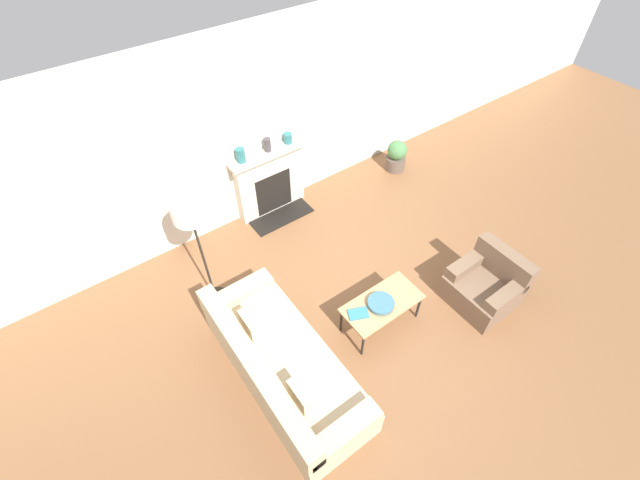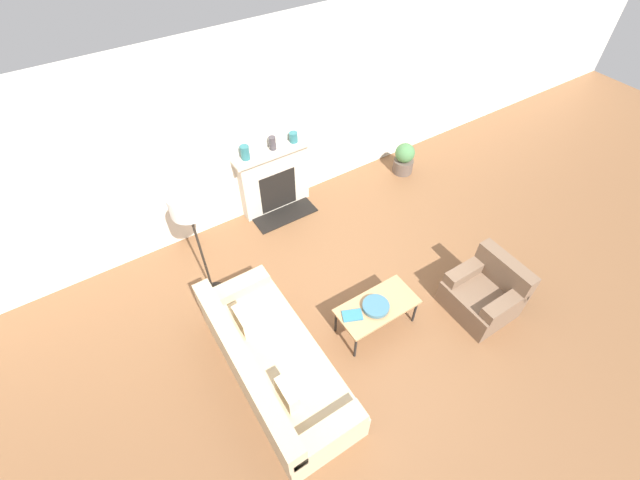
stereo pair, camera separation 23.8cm
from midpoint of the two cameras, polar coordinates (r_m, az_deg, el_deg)
The scene contains 13 objects.
ground_plane at distance 5.70m, azimuth 7.23°, elevation -11.15°, with size 18.00×18.00×0.00m, color brown.
wall_back at distance 6.32m, azimuth -7.37°, elevation 14.54°, with size 18.00×0.06×2.90m.
fireplace at distance 6.79m, azimuth -5.03°, elevation 7.91°, with size 1.25×0.59×1.11m.
couch at distance 5.08m, azimuth -4.93°, elevation -16.12°, with size 0.94×2.29×0.79m.
armchair_near at distance 6.01m, azimuth 22.16°, elevation -6.58°, with size 0.76×0.81×0.79m.
coffee_table at distance 5.37m, azimuth 8.91°, elevation -8.89°, with size 1.01×0.50×0.45m.
bowl at distance 5.28m, azimuth 8.75°, elevation -8.75°, with size 0.33×0.33×0.06m.
book at distance 5.20m, azimuth 5.66°, elevation -10.00°, with size 0.28×0.24×0.02m.
floor_lamp at distance 4.96m, azimuth -15.61°, elevation 3.04°, with size 0.40×0.40×1.82m.
mantel_vase_left at distance 6.26m, azimuth -8.88°, elevation 11.43°, with size 0.13×0.13×0.21m.
mantel_vase_center_left at distance 6.41m, azimuth -5.28°, elevation 12.72°, with size 0.10×0.10×0.20m.
mantel_vase_center_right at distance 6.57m, azimuth -2.49°, elevation 13.52°, with size 0.13×0.13×0.15m.
potted_plant at distance 7.83m, azimuth 12.02°, elevation 10.56°, with size 0.35×0.35×0.57m.
Camera 2 is at (-2.10, -2.19, 4.82)m, focal length 24.00 mm.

